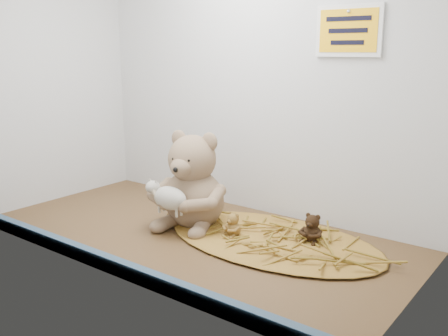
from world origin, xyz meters
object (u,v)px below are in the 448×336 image
Objects in this scene: toy_lamb at (170,198)px; mini_teddy_brown at (312,227)px; main_teddy at (194,179)px; mini_teddy_tan at (233,223)px.

toy_lamb is 1.82× the size of mini_teddy_brown.
main_teddy reaches higher than mini_teddy_brown.
main_teddy is 10.49cm from toy_lamb.
main_teddy reaches higher than toy_lamb.
main_teddy is 3.63× the size of mini_teddy_brown.
mini_teddy_brown is (34.46, 7.37, -8.88)cm from main_teddy.
toy_lamb is at bearing -100.59° from main_teddy.
mini_teddy_tan is 21.09cm from mini_teddy_brown.
toy_lamb is (-0.00, -9.98, -3.23)cm from main_teddy.
toy_lamb reaches higher than mini_teddy_brown.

